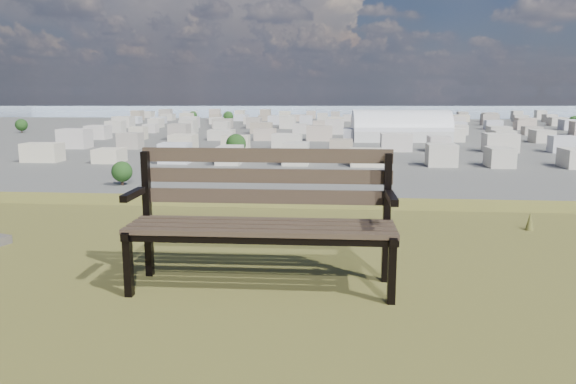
# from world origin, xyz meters

# --- Properties ---
(park_bench) EXTENTS (1.75, 0.58, 0.91)m
(park_bench) POSITION_xyz_m (0.08, 1.48, 25.52)
(park_bench) COLOR #402F24
(park_bench) RESTS_ON hilltop_mesa
(arena) EXTENTS (52.54, 24.95, 21.63)m
(arena) POSITION_xyz_m (34.08, 302.00, 5.10)
(arena) COLOR silver
(arena) RESTS_ON ground
(city_blocks) EXTENTS (395.00, 361.00, 7.00)m
(city_blocks) POSITION_xyz_m (0.00, 394.44, 3.50)
(city_blocks) COLOR beige
(city_blocks) RESTS_ON ground
(city_trees) EXTENTS (406.52, 387.20, 9.98)m
(city_trees) POSITION_xyz_m (-26.39, 319.00, 4.83)
(city_trees) COLOR #38251C
(city_trees) RESTS_ON ground
(bay_water) EXTENTS (2400.00, 700.00, 0.12)m
(bay_water) POSITION_xyz_m (0.00, 900.00, 0.00)
(bay_water) COLOR #95AABE
(bay_water) RESTS_ON ground
(far_hills) EXTENTS (2050.00, 340.00, 60.00)m
(far_hills) POSITION_xyz_m (-60.92, 1402.93, 25.47)
(far_hills) COLOR #A2B5C9
(far_hills) RESTS_ON ground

